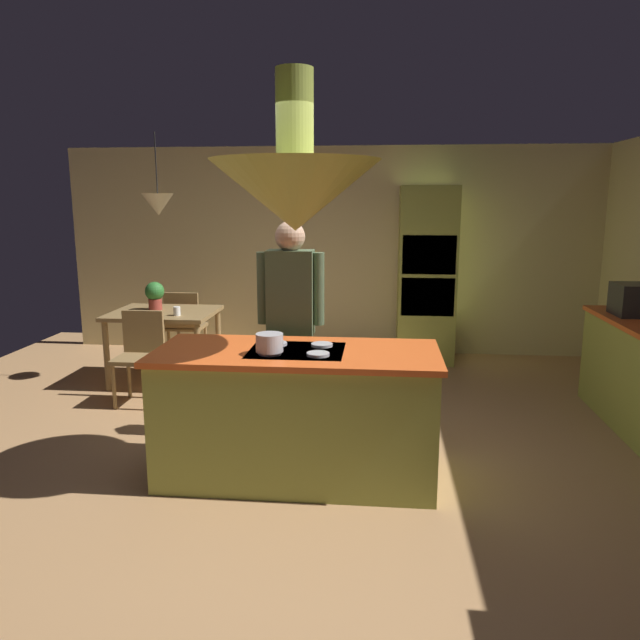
% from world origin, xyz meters
% --- Properties ---
extents(ground, '(8.16, 8.16, 0.00)m').
position_xyz_m(ground, '(0.00, 0.00, 0.00)').
color(ground, '#AD7F51').
extents(wall_back, '(6.80, 0.10, 2.55)m').
position_xyz_m(wall_back, '(0.00, 3.45, 1.27)').
color(wall_back, beige).
rests_on(wall_back, ground).
extents(kitchen_island, '(1.93, 0.85, 0.93)m').
position_xyz_m(kitchen_island, '(0.00, -0.20, 0.46)').
color(kitchen_island, '#939E42').
rests_on(kitchen_island, ground).
extents(oven_tower, '(0.66, 0.62, 2.07)m').
position_xyz_m(oven_tower, '(1.10, 3.04, 1.03)').
color(oven_tower, '#939E42').
rests_on(oven_tower, ground).
extents(dining_table, '(1.07, 0.88, 0.76)m').
position_xyz_m(dining_table, '(-1.70, 1.90, 0.66)').
color(dining_table, olive).
rests_on(dining_table, ground).
extents(person_at_island, '(0.53, 0.23, 1.75)m').
position_xyz_m(person_at_island, '(-0.14, 0.49, 1.01)').
color(person_at_island, tan).
rests_on(person_at_island, ground).
extents(range_hood, '(1.10, 1.10, 1.00)m').
position_xyz_m(range_hood, '(0.00, -0.20, 1.96)').
color(range_hood, '#939E42').
extents(pendant_light_over_table, '(0.32, 0.32, 0.82)m').
position_xyz_m(pendant_light_over_table, '(-1.70, 1.90, 1.86)').
color(pendant_light_over_table, beige).
extents(chair_facing_island, '(0.40, 0.40, 0.87)m').
position_xyz_m(chair_facing_island, '(-1.70, 1.24, 0.50)').
color(chair_facing_island, olive).
rests_on(chair_facing_island, ground).
extents(chair_by_back_wall, '(0.40, 0.40, 0.87)m').
position_xyz_m(chair_by_back_wall, '(-1.70, 2.56, 0.50)').
color(chair_by_back_wall, olive).
rests_on(chair_by_back_wall, ground).
extents(potted_plant_on_table, '(0.20, 0.20, 0.30)m').
position_xyz_m(potted_plant_on_table, '(-1.81, 1.97, 0.93)').
color(potted_plant_on_table, '#99382D').
rests_on(potted_plant_on_table, dining_table).
extents(cup_on_table, '(0.07, 0.07, 0.09)m').
position_xyz_m(cup_on_table, '(-1.48, 1.68, 0.81)').
color(cup_on_table, white).
rests_on(cup_on_table, dining_table).
extents(cooking_pot_on_cooktop, '(0.18, 0.18, 0.12)m').
position_xyz_m(cooking_pot_on_cooktop, '(-0.16, -0.33, 0.99)').
color(cooking_pot_on_cooktop, '#B2B2B7').
rests_on(cooking_pot_on_cooktop, kitchen_island).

